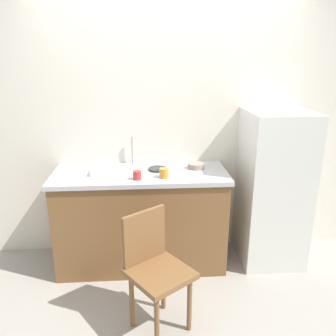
# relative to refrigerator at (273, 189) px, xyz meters

# --- Properties ---
(ground_plane) EXTENTS (8.00, 8.00, 0.00)m
(ground_plane) POSITION_rel_refrigerator_xyz_m (-0.97, -0.65, -0.74)
(ground_plane) COLOR #9E998E
(back_wall) EXTENTS (4.80, 0.10, 2.62)m
(back_wall) POSITION_rel_refrigerator_xyz_m (-0.97, 0.35, 0.57)
(back_wall) COLOR silver
(back_wall) RESTS_ON ground_plane
(cabinet_base) EXTENTS (1.54, 0.60, 0.89)m
(cabinet_base) POSITION_rel_refrigerator_xyz_m (-1.25, -0.00, -0.29)
(cabinet_base) COLOR brown
(cabinet_base) RESTS_ON ground_plane
(countertop) EXTENTS (1.58, 0.64, 0.04)m
(countertop) POSITION_rel_refrigerator_xyz_m (-1.25, -0.00, 0.18)
(countertop) COLOR #B7B7BC
(countertop) RESTS_ON cabinet_base
(faucet) EXTENTS (0.02, 0.02, 0.28)m
(faucet) POSITION_rel_refrigerator_xyz_m (-1.32, 0.25, 0.33)
(faucet) COLOR #B7B7BC
(faucet) RESTS_ON countertop
(refrigerator) EXTENTS (0.58, 0.60, 1.47)m
(refrigerator) POSITION_rel_refrigerator_xyz_m (0.00, 0.00, 0.00)
(refrigerator) COLOR silver
(refrigerator) RESTS_ON ground_plane
(chair) EXTENTS (0.56, 0.56, 0.89)m
(chair) POSITION_rel_refrigerator_xyz_m (-1.15, -0.84, -0.24)
(chair) COLOR brown
(chair) RESTS_ON ground_plane
(dish_tray) EXTENTS (0.28, 0.20, 0.05)m
(dish_tray) POSITION_rel_refrigerator_xyz_m (-1.55, -0.01, 0.22)
(dish_tray) COLOR white
(dish_tray) RESTS_ON countertop
(terracotta_bowl) EXTENTS (0.15, 0.15, 0.05)m
(terracotta_bowl) POSITION_rel_refrigerator_xyz_m (-0.73, 0.07, 0.22)
(terracotta_bowl) COLOR gray
(terracotta_bowl) RESTS_ON countertop
(hotplate) EXTENTS (0.17, 0.17, 0.02)m
(hotplate) POSITION_rel_refrigerator_xyz_m (-1.09, 0.05, 0.21)
(hotplate) COLOR #2D2D2D
(hotplate) RESTS_ON countertop
(cup_orange) EXTENTS (0.08, 0.08, 0.08)m
(cup_orange) POSITION_rel_refrigerator_xyz_m (-1.05, -0.16, 0.24)
(cup_orange) COLOR orange
(cup_orange) RESTS_ON countertop
(cup_red) EXTENTS (0.07, 0.07, 0.08)m
(cup_red) POSITION_rel_refrigerator_xyz_m (-1.28, -0.19, 0.23)
(cup_red) COLOR red
(cup_red) RESTS_ON countertop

